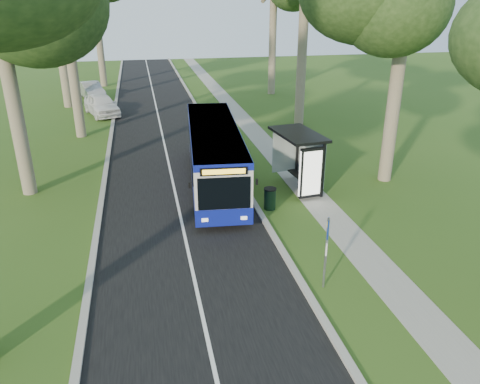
{
  "coord_description": "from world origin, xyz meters",
  "views": [
    {
      "loc": [
        -4.82,
        -14.99,
        8.99
      ],
      "look_at": [
        -1.13,
        2.2,
        1.6
      ],
      "focal_mm": 35.0,
      "sensor_mm": 36.0,
      "label": 1
    }
  ],
  "objects_px": {
    "bus": "(214,155)",
    "car_white": "(102,104)",
    "bus_stop_sign": "(327,245)",
    "car_silver": "(91,90)",
    "litter_bin": "(270,198)",
    "bus_shelter": "(304,152)"
  },
  "relations": [
    {
      "from": "bus_shelter",
      "to": "car_silver",
      "type": "bearing_deg",
      "value": 107.79
    },
    {
      "from": "bus",
      "to": "bus_stop_sign",
      "type": "bearing_deg",
      "value": -73.42
    },
    {
      "from": "bus",
      "to": "litter_bin",
      "type": "distance_m",
      "value": 4.26
    },
    {
      "from": "bus_stop_sign",
      "to": "bus_shelter",
      "type": "bearing_deg",
      "value": 98.35
    },
    {
      "from": "car_white",
      "to": "car_silver",
      "type": "distance_m",
      "value": 7.16
    },
    {
      "from": "bus",
      "to": "car_white",
      "type": "bearing_deg",
      "value": 116.37
    },
    {
      "from": "litter_bin",
      "to": "car_silver",
      "type": "relative_size",
      "value": 0.21
    },
    {
      "from": "bus",
      "to": "bus_stop_sign",
      "type": "xyz_separation_m",
      "value": [
        2.03,
        -10.05,
        0.04
      ]
    },
    {
      "from": "bus_stop_sign",
      "to": "car_silver",
      "type": "relative_size",
      "value": 0.55
    },
    {
      "from": "bus_stop_sign",
      "to": "litter_bin",
      "type": "height_order",
      "value": "bus_stop_sign"
    },
    {
      "from": "bus_stop_sign",
      "to": "bus_shelter",
      "type": "distance_m",
      "value": 8.28
    },
    {
      "from": "bus_stop_sign",
      "to": "litter_bin",
      "type": "relative_size",
      "value": 2.54
    },
    {
      "from": "bus_stop_sign",
      "to": "car_silver",
      "type": "xyz_separation_m",
      "value": [
        -9.91,
        33.98,
        -0.82
      ]
    },
    {
      "from": "bus",
      "to": "litter_bin",
      "type": "height_order",
      "value": "bus"
    },
    {
      "from": "bus_shelter",
      "to": "litter_bin",
      "type": "distance_m",
      "value": 3.06
    },
    {
      "from": "litter_bin",
      "to": "car_white",
      "type": "distance_m",
      "value": 22.24
    },
    {
      "from": "bus_stop_sign",
      "to": "litter_bin",
      "type": "bearing_deg",
      "value": 113.16
    },
    {
      "from": "bus_stop_sign",
      "to": "car_white",
      "type": "relative_size",
      "value": 0.51
    },
    {
      "from": "car_silver",
      "to": "bus_stop_sign",
      "type": "bearing_deg",
      "value": -91.73
    },
    {
      "from": "bus_stop_sign",
      "to": "car_white",
      "type": "xyz_separation_m",
      "value": [
        -8.59,
        26.94,
        -0.74
      ]
    },
    {
      "from": "bus",
      "to": "car_white",
      "type": "relative_size",
      "value": 2.29
    },
    {
      "from": "bus_shelter",
      "to": "litter_bin",
      "type": "xyz_separation_m",
      "value": [
        -2.09,
        -1.62,
        -1.54
      ]
    }
  ]
}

